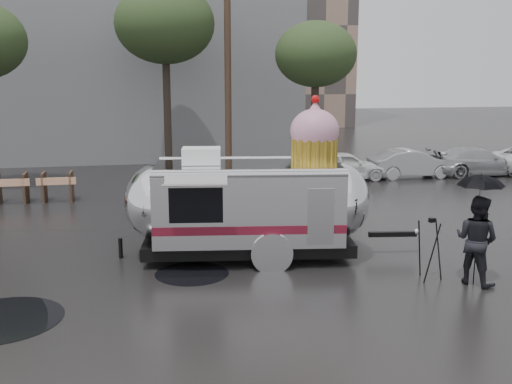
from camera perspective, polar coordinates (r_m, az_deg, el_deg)
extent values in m
plane|color=black|center=(12.07, -4.58, -9.86)|extent=(120.00, 120.00, 0.00)
cylinder|color=black|center=(11.89, -23.15, -11.10)|extent=(2.20, 2.20, 0.01)
cylinder|color=black|center=(13.38, -6.13, -7.72)|extent=(1.63, 1.63, 0.01)
cube|color=slate|center=(35.37, -16.04, 14.35)|extent=(22.00, 12.00, 13.00)
cylinder|color=#473323|center=(25.47, -2.70, 11.62)|extent=(0.28, 0.28, 9.00)
cylinder|color=#382D26|center=(26.24, -8.48, 9.04)|extent=(0.32, 0.32, 6.75)
ellipsoid|color=#26391C|center=(26.30, -8.67, 15.58)|extent=(4.20, 4.20, 3.30)
cylinder|color=#382D26|center=(25.30, 5.61, 7.50)|extent=(0.32, 0.32, 5.40)
ellipsoid|color=#26391C|center=(25.26, 5.71, 12.94)|extent=(3.36, 3.36, 2.64)
cube|color=#473323|center=(21.89, -21.07, 0.40)|extent=(0.08, 0.80, 1.00)
cube|color=#E5590C|center=(21.57, -22.46, 0.82)|extent=(1.30, 0.04, 0.25)
cube|color=#473323|center=(21.79, -19.52, 0.46)|extent=(0.08, 0.80, 1.00)
cube|color=#473323|center=(21.67, -17.17, 0.55)|extent=(0.08, 0.80, 1.00)
cube|color=#E5590C|center=(21.31, -18.51, 0.98)|extent=(1.30, 0.04, 0.25)
imported|color=silver|center=(24.88, 8.39, 2.73)|extent=(4.00, 1.80, 1.40)
imported|color=#B2B2B7|center=(26.02, 14.64, 2.86)|extent=(4.00, 1.80, 1.40)
imported|color=#B2B2B7|center=(27.45, 20.31, 2.99)|extent=(4.20, 1.80, 1.44)
cube|color=silver|center=(14.20, -0.79, -0.81)|extent=(4.58, 2.82, 1.77)
ellipsoid|color=silver|center=(14.45, 7.79, -0.70)|extent=(1.77, 2.44, 1.77)
ellipsoid|color=silver|center=(14.28, -9.48, -0.90)|extent=(1.77, 2.44, 1.77)
cube|color=black|center=(14.46, -0.78, -4.80)|extent=(5.13, 2.61, 0.29)
cylinder|color=black|center=(13.52, 1.49, -5.95)|extent=(0.71, 0.31, 0.69)
cylinder|color=black|center=(15.45, 0.88, -3.74)|extent=(0.71, 0.31, 0.69)
cylinder|color=silver|center=(13.37, 1.54, -5.93)|extent=(0.95, 0.23, 0.94)
cube|color=black|center=(14.98, 12.87, -3.93)|extent=(1.18, 0.28, 0.12)
sphere|color=silver|center=(15.14, 15.03, -3.68)|extent=(0.18, 0.18, 0.16)
cylinder|color=black|center=(14.68, -12.77, -5.23)|extent=(0.11, 0.11, 0.49)
cube|color=maroon|center=(13.22, -0.58, -3.70)|extent=(4.28, 0.62, 0.20)
cube|color=maroon|center=(15.40, -0.96, -1.54)|extent=(4.28, 0.62, 0.20)
cube|color=black|center=(13.06, -5.75, -1.28)|extent=(1.17, 0.19, 0.78)
cube|color=#ABA59E|center=(12.73, -5.84, 0.65)|extent=(1.43, 0.67, 0.14)
cube|color=silver|center=(13.29, 6.20, -2.37)|extent=(0.59, 0.11, 1.27)
cube|color=white|center=(14.01, -5.22, 3.46)|extent=(0.96, 0.75, 0.37)
cylinder|color=gold|center=(14.16, 5.57, 3.93)|extent=(1.15, 1.15, 0.59)
ellipsoid|color=#D192A9|center=(14.10, 5.60, 5.83)|extent=(1.28, 1.28, 1.02)
cone|color=#D192A9|center=(14.07, 5.65, 7.90)|extent=(0.55, 0.55, 0.39)
sphere|color=red|center=(14.06, 5.66, 8.78)|extent=(0.22, 0.22, 0.20)
imported|color=black|center=(13.26, 20.25, -4.31)|extent=(0.91, 1.03, 1.88)
imported|color=black|center=(13.04, 20.55, -0.04)|extent=(1.17, 1.17, 0.80)
cylinder|color=black|center=(13.29, 20.22, -4.80)|extent=(0.02, 0.02, 1.65)
cylinder|color=black|center=(13.44, 16.98, -5.22)|extent=(0.10, 0.30, 1.31)
cylinder|color=black|center=(13.36, 15.30, -5.22)|extent=(0.23, 0.22, 1.31)
cylinder|color=black|center=(13.07, 16.43, -5.65)|extent=(0.29, 0.11, 1.31)
cube|color=black|center=(13.12, 16.40, -2.59)|extent=(0.13, 0.12, 0.09)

